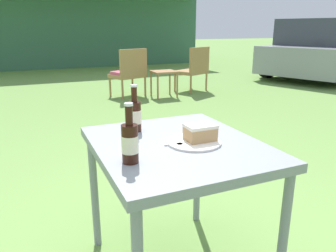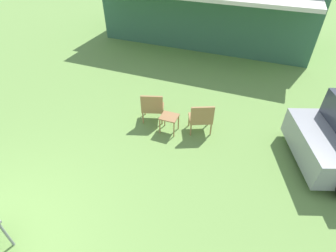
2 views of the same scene
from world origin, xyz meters
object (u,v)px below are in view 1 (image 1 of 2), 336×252
Objects in this scene: cake_on_plate at (198,136)px; cola_bottle_near at (135,115)px; wicker_chair_cushioned at (129,71)px; cola_bottle_far at (130,142)px; parked_car at (328,50)px; patio_table at (177,157)px; garden_side_table at (164,75)px; wicker_chair_plain at (195,67)px.

cake_on_plate is 1.05× the size of cola_bottle_near.
cola_bottle_near is at bearing 54.99° from wicker_chair_cushioned.
cola_bottle_far is (-0.34, -0.10, 0.05)m from cake_on_plate.
parked_car is 5.08× the size of wicker_chair_cushioned.
patio_table is 3.54× the size of cola_bottle_far.
parked_car reaches higher than cola_bottle_far.
wicker_chair_cushioned is at bearing 73.31° from cola_bottle_near.
cola_bottle_far is (-1.35, -4.42, 0.32)m from wicker_chair_cushioned.
wicker_chair_cushioned is 3.61× the size of cola_bottle_far.
garden_side_table is at bearing 69.00° from cake_on_plate.
wicker_chair_cushioned is 4.45m from cake_on_plate.
wicker_chair_cushioned is 4.63m from cola_bottle_far.
cake_on_plate is at bearing -162.67° from parked_car.
garden_side_table is 1.98× the size of cola_bottle_far.
wicker_chair_cushioned is 1.83× the size of garden_side_table.
wicker_chair_plain is at bearing 61.98° from cake_on_plate.
cola_bottle_far is at bearing -153.01° from patio_table.
cola_bottle_far is (-0.26, -0.13, 0.16)m from patio_table.
cola_bottle_near and cola_bottle_far have the same top height.
wicker_chair_cushioned is 1.00× the size of wicker_chair_plain.
cola_bottle_far reaches higher than patio_table.
cola_bottle_near is (-6.42, -4.45, 0.12)m from parked_car.
cola_bottle_near is 0.39m from cola_bottle_far.
parked_car reaches higher than cake_on_plate.
cola_bottle_far is (-6.56, -4.82, 0.12)m from parked_car.
cola_bottle_far is (-0.14, -0.37, 0.00)m from cola_bottle_near.
wicker_chair_plain is at bearing 60.90° from patio_table.
cake_on_plate is at bearing 37.81° from wicker_chair_plain.
wicker_chair_cushioned is 3.44× the size of cake_on_plate.
cola_bottle_near reaches higher than wicker_chair_plain.
cola_bottle_near is at bearing 34.09° from wicker_chair_plain.
patio_table is (-6.30, -4.68, -0.04)m from parked_car.
wicker_chair_plain is (1.28, -0.02, 0.01)m from wicker_chair_cushioned.
garden_side_table is 4.37m from patio_table.
cola_bottle_near is (-2.50, -4.03, 0.31)m from wicker_chair_plain.
cake_on_plate is 1.05× the size of cola_bottle_far.
parked_car is 5.17× the size of patio_table.
patio_table is at bearing -63.41° from cola_bottle_near.
parked_car is 18.32× the size of cola_bottle_near.
cake_on_plate is 0.34m from cola_bottle_near.
parked_car is 5.08× the size of wicker_chair_plain.
wicker_chair_plain reaches higher than patio_table.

